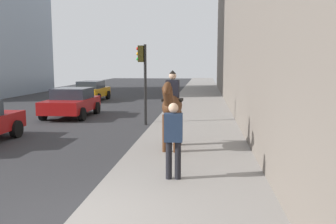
{
  "coord_description": "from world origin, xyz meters",
  "views": [
    {
      "loc": [
        -5.39,
        -2.22,
        2.66
      ],
      "look_at": [
        4.0,
        -1.27,
        1.4
      ],
      "focal_mm": 38.72,
      "sensor_mm": 36.0,
      "label": 1
    }
  ],
  "objects_px": {
    "mounted_horse_near": "(172,105)",
    "traffic_light_near_curb": "(143,71)",
    "pedestrian_greeting": "(173,136)",
    "car_near_lane": "(72,102)",
    "car_far_lane": "(92,90)"
  },
  "relations": [
    {
      "from": "mounted_horse_near",
      "to": "traffic_light_near_curb",
      "type": "distance_m",
      "value": 5.26
    },
    {
      "from": "mounted_horse_near",
      "to": "pedestrian_greeting",
      "type": "distance_m",
      "value": 2.86
    },
    {
      "from": "mounted_horse_near",
      "to": "pedestrian_greeting",
      "type": "xyz_separation_m",
      "value": [
        -2.82,
        -0.29,
        -0.35
      ]
    },
    {
      "from": "mounted_horse_near",
      "to": "traffic_light_near_curb",
      "type": "relative_size",
      "value": 0.68
    },
    {
      "from": "mounted_horse_near",
      "to": "car_near_lane",
      "type": "distance_m",
      "value": 8.97
    },
    {
      "from": "car_near_lane",
      "to": "mounted_horse_near",
      "type": "bearing_deg",
      "value": 38.96
    },
    {
      "from": "car_near_lane",
      "to": "car_far_lane",
      "type": "xyz_separation_m",
      "value": [
        7.79,
        1.43,
        0.01
      ]
    },
    {
      "from": "traffic_light_near_curb",
      "to": "car_near_lane",
      "type": "bearing_deg",
      "value": 63.31
    },
    {
      "from": "mounted_horse_near",
      "to": "pedestrian_greeting",
      "type": "height_order",
      "value": "mounted_horse_near"
    },
    {
      "from": "car_far_lane",
      "to": "traffic_light_near_curb",
      "type": "distance_m",
      "value": 11.31
    },
    {
      "from": "car_near_lane",
      "to": "car_far_lane",
      "type": "bearing_deg",
      "value": -170.15
    },
    {
      "from": "car_near_lane",
      "to": "car_far_lane",
      "type": "relative_size",
      "value": 1.01
    },
    {
      "from": "mounted_horse_near",
      "to": "traffic_light_near_curb",
      "type": "bearing_deg",
      "value": -157.59
    },
    {
      "from": "mounted_horse_near",
      "to": "pedestrian_greeting",
      "type": "relative_size",
      "value": 1.38
    },
    {
      "from": "car_far_lane",
      "to": "traffic_light_near_curb",
      "type": "height_order",
      "value": "traffic_light_near_curb"
    }
  ]
}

